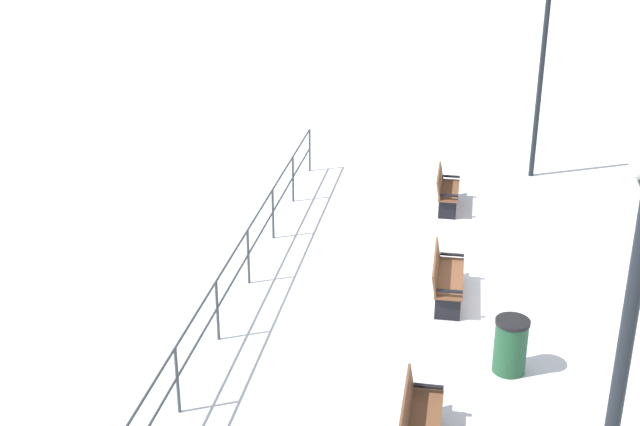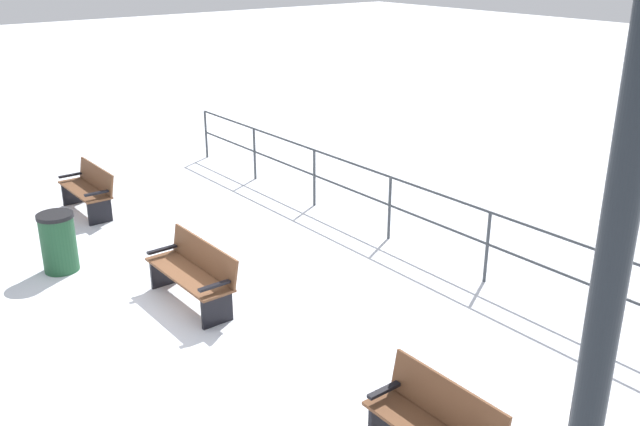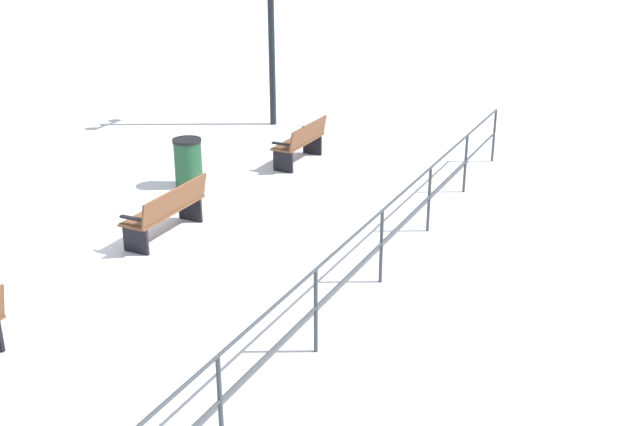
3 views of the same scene
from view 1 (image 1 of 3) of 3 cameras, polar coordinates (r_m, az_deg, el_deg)
name	(u,v)px [view 1 (image 1 of 3)]	position (r m, az deg, el deg)	size (l,w,h in m)	color
ground_plane	(441,299)	(16.34, 7.92, -5.58)	(80.00, 80.00, 0.00)	white
bench_nearest	(418,420)	(12.42, 6.43, -13.25)	(0.54, 1.52, 0.87)	brown
bench_second	(445,277)	(16.13, 8.17, -4.15)	(0.57, 1.68, 0.87)	brown
bench_third	(446,189)	(20.10, 8.20, 1.53)	(0.50, 1.40, 0.89)	brown
lamppost_near	(624,351)	(8.98, 19.22, -8.52)	(0.27, 1.10, 5.16)	black
lamppost_middle	(544,45)	(21.75, 14.39, 10.55)	(0.28, 1.07, 4.83)	black
waterfront_railing	(248,247)	(16.47, -4.72, -2.24)	(0.05, 12.49, 1.12)	#383D42
trash_bin	(511,346)	(14.25, 12.31, -8.44)	(0.55, 0.55, 0.92)	#1E4C2D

